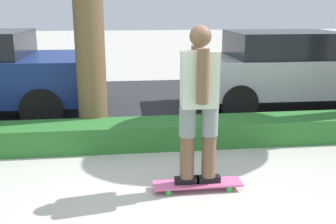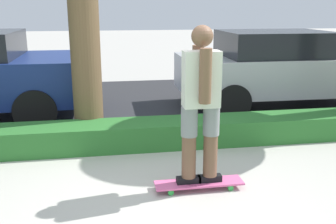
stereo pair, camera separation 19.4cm
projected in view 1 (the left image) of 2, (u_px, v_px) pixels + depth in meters
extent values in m
plane|color=#BCB7AD|center=(158.00, 198.00, 4.09)|extent=(60.00, 60.00, 0.00)
cube|color=#2D2D30|center=(138.00, 103.00, 8.11)|extent=(15.67, 5.00, 0.01)
cube|color=#2D702D|center=(147.00, 134.00, 5.58)|extent=(15.67, 0.60, 0.36)
cube|color=#DB5B93|center=(197.00, 183.00, 4.26)|extent=(0.96, 0.24, 0.02)
cylinder|color=green|center=(229.00, 189.00, 4.22)|extent=(0.06, 0.04, 0.06)
cylinder|color=green|center=(225.00, 182.00, 4.39)|extent=(0.06, 0.04, 0.06)
cylinder|color=green|center=(168.00, 192.00, 4.14)|extent=(0.06, 0.04, 0.06)
cylinder|color=green|center=(166.00, 185.00, 4.31)|extent=(0.06, 0.04, 0.06)
cube|color=black|center=(187.00, 180.00, 4.23)|extent=(0.26, 0.09, 0.07)
cylinder|color=brown|center=(187.00, 143.00, 4.12)|extent=(0.15, 0.15, 0.78)
cylinder|color=gray|center=(187.00, 122.00, 4.06)|extent=(0.17, 0.17, 0.31)
cube|color=black|center=(208.00, 179.00, 4.26)|extent=(0.26, 0.09, 0.07)
cylinder|color=brown|center=(209.00, 142.00, 4.15)|extent=(0.15, 0.15, 0.78)
cylinder|color=gray|center=(210.00, 121.00, 4.09)|extent=(0.17, 0.17, 0.31)
cube|color=silver|center=(200.00, 79.00, 3.96)|extent=(0.37, 0.20, 0.57)
cylinder|color=brown|center=(203.00, 76.00, 3.80)|extent=(0.12, 0.12, 0.54)
cylinder|color=brown|center=(197.00, 71.00, 4.09)|extent=(0.12, 0.12, 0.54)
sphere|color=brown|center=(200.00, 36.00, 3.85)|extent=(0.22, 0.22, 0.22)
cylinder|color=brown|center=(89.00, 26.00, 5.53)|extent=(0.43, 0.43, 3.31)
cylinder|color=black|center=(42.00, 109.00, 6.29)|extent=(0.68, 0.24, 0.68)
cylinder|color=black|center=(59.00, 87.00, 8.04)|extent=(0.68, 0.24, 0.68)
cube|color=#B7B7BC|center=(287.00, 74.00, 7.64)|extent=(3.88, 1.83, 0.69)
cube|color=black|center=(284.00, 44.00, 7.48)|extent=(2.03, 1.59, 0.47)
cylinder|color=black|center=(322.00, 82.00, 8.66)|extent=(0.63, 0.21, 0.63)
cylinder|color=black|center=(239.00, 103.00, 6.80)|extent=(0.63, 0.21, 0.63)
cylinder|color=black|center=(216.00, 85.00, 8.37)|extent=(0.63, 0.21, 0.63)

